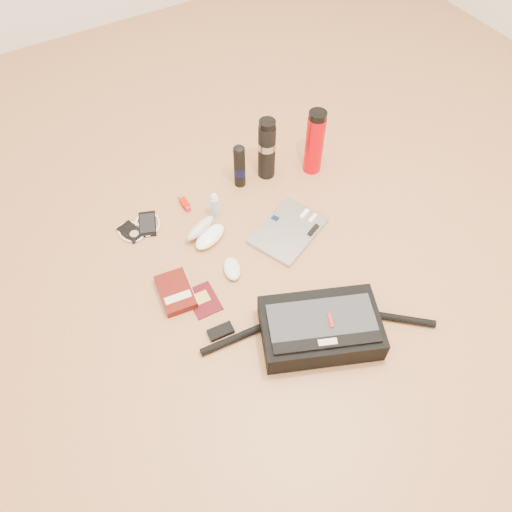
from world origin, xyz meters
name	(u,v)px	position (x,y,z in m)	size (l,w,h in m)	color
ground	(271,280)	(0.00, 0.00, 0.00)	(4.00, 4.00, 0.00)	#B07749
messenger_bag	(320,328)	(0.02, -0.27, 0.05)	(0.75, 0.39, 0.11)	black
laptop	(289,231)	(0.18, 0.16, 0.01)	(0.34, 0.30, 0.03)	#A2A2A4
book	(176,292)	(-0.32, 0.12, 0.02)	(0.13, 0.18, 0.03)	#4C0E09
passport	(203,300)	(-0.25, 0.05, 0.00)	(0.10, 0.14, 0.01)	#44080E
mouse	(232,269)	(-0.10, 0.11, 0.02)	(0.09, 0.12, 0.03)	silver
sunglasses_case	(205,233)	(-0.12, 0.30, 0.03)	(0.18, 0.17, 0.08)	white
ipod	(131,232)	(-0.36, 0.47, 0.01)	(0.11, 0.12, 0.01)	black
phone	(147,224)	(-0.29, 0.48, 0.01)	(0.13, 0.14, 0.01)	black
inhaler	(184,203)	(-0.11, 0.50, 0.01)	(0.03, 0.09, 0.02)	#B61003
spray_bottle	(215,206)	(-0.03, 0.38, 0.05)	(0.04, 0.04, 0.12)	#9AC1D7
aerosol_can	(240,166)	(0.14, 0.49, 0.10)	(0.06, 0.06, 0.21)	black
thermos_black	(267,149)	(0.27, 0.48, 0.14)	(0.08, 0.08, 0.28)	black
thermos_red	(315,142)	(0.46, 0.41, 0.15)	(0.08, 0.08, 0.30)	#CC0008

